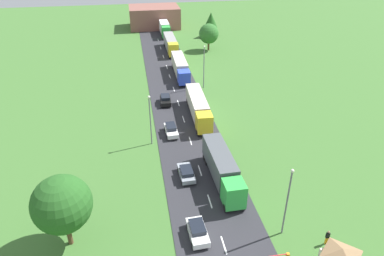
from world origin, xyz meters
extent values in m
cube|color=#2B2B30|center=(0.00, 24.50, 0.03)|extent=(10.00, 140.00, 0.06)
cube|color=white|center=(0.00, 4.87, 0.07)|extent=(0.16, 2.40, 0.01)
cube|color=white|center=(0.00, 11.64, 0.07)|extent=(0.16, 2.40, 0.01)
cube|color=white|center=(0.00, 17.86, 0.07)|extent=(0.16, 2.40, 0.01)
cube|color=white|center=(0.00, 25.49, 0.07)|extent=(0.16, 2.40, 0.01)
cube|color=white|center=(0.00, 32.60, 0.07)|extent=(0.16, 2.40, 0.01)
cube|color=white|center=(0.00, 39.04, 0.07)|extent=(0.16, 2.40, 0.01)
cube|color=white|center=(0.00, 45.69, 0.07)|extent=(0.16, 2.40, 0.01)
cube|color=white|center=(0.00, 52.76, 0.07)|extent=(0.16, 2.40, 0.01)
cube|color=white|center=(0.00, 58.90, 0.07)|extent=(0.16, 2.40, 0.01)
cube|color=white|center=(0.00, 66.70, 0.07)|extent=(0.16, 2.40, 0.01)
cube|color=white|center=(0.00, 73.99, 0.07)|extent=(0.16, 2.40, 0.01)
cube|color=white|center=(0.00, 81.92, 0.07)|extent=(0.16, 2.40, 0.01)
cube|color=green|center=(2.44, 10.29, 2.05)|extent=(2.50, 2.55, 2.97)
cube|color=black|center=(2.47, 9.11, 2.58)|extent=(2.10, 0.15, 1.31)
cube|color=#4C5156|center=(2.28, 16.44, 2.33)|extent=(2.73, 9.17, 2.93)
cube|color=black|center=(2.28, 16.44, 0.66)|extent=(1.12, 8.68, 0.24)
cylinder|color=black|center=(3.51, 9.69, 0.56)|extent=(0.38, 1.01, 1.00)
cylinder|color=black|center=(1.41, 9.64, 0.56)|extent=(0.38, 1.01, 1.00)
cylinder|color=black|center=(3.26, 19.20, 0.56)|extent=(0.38, 1.01, 1.00)
cylinder|color=black|center=(1.16, 19.14, 0.56)|extent=(0.38, 1.01, 1.00)
cylinder|color=black|center=(3.23, 20.29, 0.56)|extent=(0.38, 1.01, 1.00)
cylinder|color=black|center=(1.14, 20.24, 0.56)|extent=(0.38, 1.01, 1.00)
cube|color=yellow|center=(2.49, 27.36, 2.01)|extent=(2.50, 2.55, 2.90)
cube|color=black|center=(2.47, 26.18, 2.54)|extent=(2.10, 0.15, 1.28)
cube|color=beige|center=(2.65, 34.36, 2.20)|extent=(2.75, 10.85, 2.67)
cube|color=black|center=(2.65, 34.36, 0.66)|extent=(1.13, 10.27, 0.24)
cylinder|color=black|center=(3.53, 26.72, 0.56)|extent=(0.37, 1.01, 1.00)
cylinder|color=black|center=(1.43, 26.76, 0.56)|extent=(0.37, 1.01, 1.00)
cylinder|color=black|center=(3.78, 37.57, 0.56)|extent=(0.37, 1.01, 1.00)
cylinder|color=black|center=(1.68, 37.62, 0.56)|extent=(0.37, 1.01, 1.00)
cylinder|color=black|center=(3.81, 38.86, 0.56)|extent=(0.37, 1.01, 1.00)
cylinder|color=black|center=(1.71, 38.91, 0.56)|extent=(0.37, 1.01, 1.00)
cube|color=blue|center=(2.32, 47.22, 1.87)|extent=(2.47, 2.74, 2.62)
cube|color=black|center=(2.31, 45.92, 2.34)|extent=(2.10, 0.13, 1.15)
cube|color=beige|center=(2.41, 54.27, 2.23)|extent=(2.63, 10.72, 2.75)
cube|color=black|center=(2.41, 54.27, 0.66)|extent=(1.02, 10.17, 0.24)
cylinder|color=black|center=(3.36, 46.53, 0.56)|extent=(0.36, 1.00, 1.00)
cylinder|color=black|center=(1.26, 46.55, 0.56)|extent=(0.36, 1.00, 1.00)
cylinder|color=black|center=(3.50, 57.46, 0.56)|extent=(0.36, 1.00, 1.00)
cylinder|color=black|center=(1.40, 57.49, 0.56)|extent=(0.36, 1.00, 1.00)
cylinder|color=black|center=(3.51, 58.75, 0.56)|extent=(0.36, 1.00, 1.00)
cylinder|color=black|center=(1.41, 58.77, 0.56)|extent=(0.36, 1.00, 1.00)
cube|color=yellow|center=(2.42, 65.43, 2.11)|extent=(2.44, 2.63, 3.09)
cube|color=black|center=(2.42, 64.17, 2.66)|extent=(2.10, 0.10, 1.36)
cube|color=gray|center=(2.43, 72.29, 2.21)|extent=(2.52, 10.41, 2.69)
cube|color=black|center=(2.43, 72.29, 0.66)|extent=(0.91, 9.89, 0.24)
cylinder|color=black|center=(3.47, 64.77, 0.56)|extent=(0.35, 1.00, 1.00)
cylinder|color=black|center=(1.37, 64.77, 0.56)|extent=(0.35, 1.00, 1.00)
cylinder|color=black|center=(3.49, 75.41, 0.56)|extent=(0.35, 1.00, 1.00)
cylinder|color=black|center=(1.39, 75.42, 0.56)|extent=(0.35, 1.00, 1.00)
cylinder|color=black|center=(3.49, 76.66, 0.56)|extent=(0.35, 1.00, 1.00)
cylinder|color=black|center=(1.39, 76.67, 0.56)|extent=(0.35, 1.00, 1.00)
cube|color=green|center=(2.50, 82.83, 2.09)|extent=(2.45, 2.69, 3.06)
cube|color=black|center=(2.50, 81.55, 2.64)|extent=(2.10, 0.10, 1.34)
cube|color=white|center=(2.51, 89.40, 2.32)|extent=(2.52, 9.76, 2.91)
cube|color=black|center=(2.51, 89.40, 0.66)|extent=(0.92, 9.27, 0.24)
cylinder|color=black|center=(3.55, 82.16, 0.56)|extent=(0.35, 1.00, 1.00)
cylinder|color=black|center=(1.45, 82.16, 0.56)|extent=(0.35, 1.00, 1.00)
cylinder|color=black|center=(3.57, 92.33, 0.56)|extent=(0.35, 1.00, 1.00)
cylinder|color=black|center=(1.47, 92.33, 0.56)|extent=(0.35, 1.00, 1.00)
cylinder|color=black|center=(3.57, 93.50, 0.56)|extent=(0.35, 1.00, 1.00)
cylinder|color=black|center=(1.47, 93.50, 0.56)|extent=(0.35, 1.00, 1.00)
cube|color=white|center=(-2.46, 6.44, 0.72)|extent=(1.97, 4.00, 0.69)
cube|color=black|center=(-2.47, 6.64, 1.30)|extent=(1.61, 2.26, 0.47)
cylinder|color=black|center=(-1.60, 5.15, 0.38)|extent=(0.25, 0.65, 0.64)
cylinder|color=black|center=(-3.20, 5.08, 0.38)|extent=(0.25, 0.65, 0.64)
cylinder|color=black|center=(-1.72, 7.81, 0.38)|extent=(0.25, 0.65, 0.64)
cylinder|color=black|center=(-3.32, 7.74, 0.38)|extent=(0.25, 0.65, 0.64)
cube|color=#8C939E|center=(-2.04, 16.73, 0.68)|extent=(1.92, 4.11, 0.60)
cube|color=black|center=(-2.03, 16.52, 1.23)|extent=(1.57, 2.32, 0.51)
cylinder|color=black|center=(-2.87, 18.07, 0.38)|extent=(0.24, 0.65, 0.64)
cylinder|color=black|center=(-1.30, 18.13, 0.38)|extent=(0.24, 0.65, 0.64)
cylinder|color=black|center=(-2.77, 15.32, 0.38)|extent=(0.24, 0.65, 0.64)
cylinder|color=black|center=(-1.20, 15.38, 0.38)|extent=(0.24, 0.65, 0.64)
cube|color=white|center=(-2.65, 27.97, 0.72)|extent=(1.89, 4.31, 0.69)
cube|color=black|center=(-2.66, 28.18, 1.34)|extent=(1.54, 2.43, 0.56)
cylinder|color=black|center=(-1.84, 26.56, 0.38)|extent=(0.25, 0.65, 0.64)
cylinder|color=black|center=(-3.35, 26.49, 0.38)|extent=(0.25, 0.65, 0.64)
cylinder|color=black|center=(-1.96, 29.44, 0.38)|extent=(0.25, 0.65, 0.64)
cylinder|color=black|center=(-3.47, 29.37, 0.38)|extent=(0.25, 0.65, 0.64)
cube|color=black|center=(-2.35, 39.17, 0.73)|extent=(2.05, 4.12, 0.69)
cube|color=black|center=(-2.34, 39.38, 1.34)|extent=(1.68, 2.33, 0.53)
cylinder|color=black|center=(-1.57, 37.76, 0.38)|extent=(0.25, 0.65, 0.64)
cylinder|color=black|center=(-3.25, 37.84, 0.38)|extent=(0.25, 0.65, 0.64)
cylinder|color=black|center=(-1.45, 40.51, 0.38)|extent=(0.25, 0.65, 0.64)
cylinder|color=black|center=(-3.13, 40.58, 0.38)|extent=(0.25, 0.65, 0.64)
pyramid|color=brown|center=(9.24, -0.53, 3.45)|extent=(3.09, 2.87, 0.72)
cylinder|color=orange|center=(10.36, 3.34, 0.43)|extent=(0.16, 0.16, 0.85)
cylinder|color=orange|center=(10.56, 3.34, 0.43)|extent=(0.16, 0.16, 0.85)
cube|color=black|center=(10.46, 3.34, 1.17)|extent=(0.38, 0.22, 0.64)
sphere|color=#8C664C|center=(10.46, 3.34, 1.65)|extent=(0.23, 0.23, 0.23)
cylinder|color=slate|center=(6.54, 5.52, 4.05)|extent=(0.18, 0.18, 8.09)
sphere|color=silver|center=(6.54, 5.52, 8.21)|extent=(0.36, 0.36, 0.36)
cylinder|color=slate|center=(-5.86, 25.82, 3.80)|extent=(0.18, 0.18, 7.61)
sphere|color=silver|center=(-5.86, 25.82, 7.73)|extent=(0.36, 0.36, 0.36)
cylinder|color=slate|center=(6.10, 45.46, 4.20)|extent=(0.18, 0.18, 8.41)
sphere|color=silver|center=(6.10, 45.46, 8.53)|extent=(0.36, 0.36, 0.36)
cylinder|color=#513823|center=(12.42, 70.09, 1.24)|extent=(0.50, 0.50, 2.48)
sphere|color=#2D6628|center=(12.42, 70.09, 4.41)|extent=(5.13, 5.13, 5.13)
cylinder|color=#513823|center=(-15.52, 7.92, 1.55)|extent=(0.50, 0.50, 3.09)
sphere|color=#23561E|center=(-15.52, 7.92, 5.29)|extent=(5.85, 5.85, 5.85)
cylinder|color=#513823|center=(15.86, 83.11, 1.37)|extent=(0.52, 0.52, 2.73)
cone|color=#23561E|center=(15.86, 83.11, 4.91)|extent=(3.95, 3.95, 4.34)
cube|color=brown|center=(0.33, 97.96, 3.25)|extent=(15.84, 12.10, 6.49)
camera|label=1|loc=(-7.55, -19.50, 28.39)|focal=32.84mm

